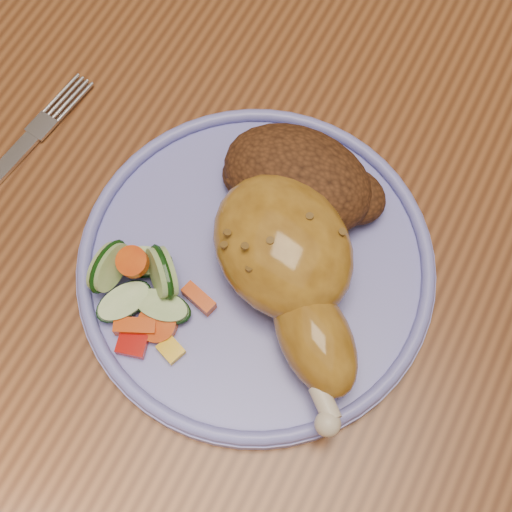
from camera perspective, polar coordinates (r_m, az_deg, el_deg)
name	(u,v)px	position (r m, az deg, el deg)	size (l,w,h in m)	color
ground	(275,396)	(1.27, 1.56, -11.15)	(4.00, 4.00, 0.00)	#502C1B
dining_table	(295,257)	(0.63, 3.11, -0.05)	(0.90, 1.40, 0.75)	brown
plate	(256,266)	(0.53, 0.00, -0.84)	(0.26, 0.26, 0.01)	#7677D5
plate_rim	(256,261)	(0.52, 0.00, -0.41)	(0.26, 0.26, 0.01)	#7677D5
chicken_leg	(290,268)	(0.49, 2.77, -0.93)	(0.17, 0.17, 0.06)	#AB7623
rice_pilaf	(301,181)	(0.53, 3.61, 6.02)	(0.12, 0.08, 0.05)	#4A2712
vegetable_pile	(142,288)	(0.51, -9.09, -2.52)	(0.09, 0.09, 0.04)	#A50A05
fork	(5,166)	(0.60, -19.45, 6.78)	(0.04, 0.16, 0.00)	silver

